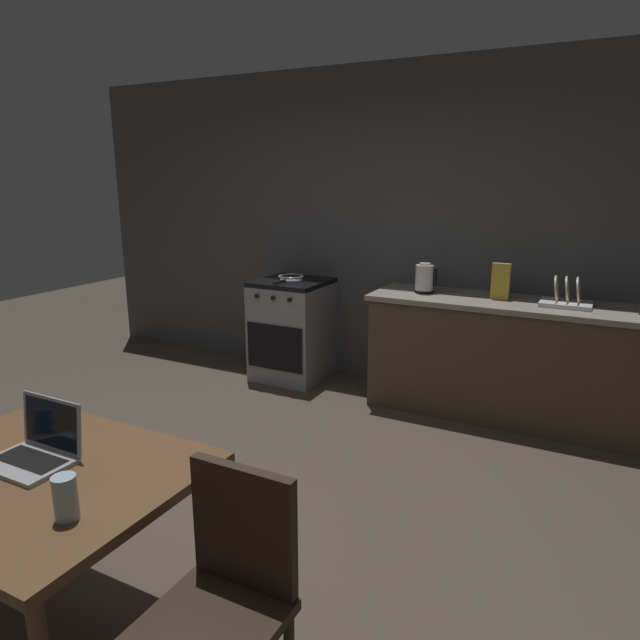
# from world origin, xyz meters

# --- Properties ---
(ground_plane) EXTENTS (12.00, 12.00, 0.00)m
(ground_plane) POSITION_xyz_m (0.00, 0.00, 0.00)
(ground_plane) COLOR #473D33
(back_wall) EXTENTS (6.40, 0.10, 2.67)m
(back_wall) POSITION_xyz_m (0.30, 2.45, 1.34)
(back_wall) COLOR #464748
(back_wall) RESTS_ON ground_plane
(kitchen_counter) EXTENTS (2.16, 0.64, 0.89)m
(kitchen_counter) POSITION_xyz_m (1.34, 2.10, 0.45)
(kitchen_counter) COLOR #4C3D2D
(kitchen_counter) RESTS_ON ground_plane
(stove_oven) EXTENTS (0.60, 0.62, 0.89)m
(stove_oven) POSITION_xyz_m (-0.57, 2.10, 0.45)
(stove_oven) COLOR gray
(stove_oven) RESTS_ON ground_plane
(dining_table) EXTENTS (1.14, 0.91, 0.72)m
(dining_table) POSITION_xyz_m (0.10, -0.94, 0.65)
(dining_table) COLOR brown
(dining_table) RESTS_ON ground_plane
(chair) EXTENTS (0.40, 0.40, 0.89)m
(chair) POSITION_xyz_m (0.95, -0.93, 0.51)
(chair) COLOR #2D2116
(chair) RESTS_ON ground_plane
(laptop) EXTENTS (0.32, 0.25, 0.23)m
(laptop) POSITION_xyz_m (0.05, -0.89, 0.77)
(laptop) COLOR #99999E
(laptop) RESTS_ON dining_table
(electric_kettle) EXTENTS (0.17, 0.15, 0.23)m
(electric_kettle) POSITION_xyz_m (0.63, 2.10, 1.00)
(electric_kettle) COLOR black
(electric_kettle) RESTS_ON kitchen_counter
(frying_pan) EXTENTS (0.23, 0.40, 0.05)m
(frying_pan) POSITION_xyz_m (-0.56, 2.07, 0.92)
(frying_pan) COLOR gray
(frying_pan) RESTS_ON stove_oven
(drinking_glass) EXTENTS (0.08, 0.08, 0.15)m
(drinking_glass) POSITION_xyz_m (0.47, -1.09, 0.79)
(drinking_glass) COLOR #99B7C6
(drinking_glass) RESTS_ON dining_table
(cereal_box) EXTENTS (0.13, 0.05, 0.27)m
(cereal_box) POSITION_xyz_m (1.20, 2.12, 1.03)
(cereal_box) COLOR gold
(cereal_box) RESTS_ON kitchen_counter
(dish_rack) EXTENTS (0.34, 0.26, 0.21)m
(dish_rack) POSITION_xyz_m (1.65, 2.10, 0.94)
(dish_rack) COLOR silver
(dish_rack) RESTS_ON kitchen_counter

